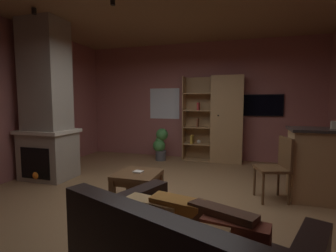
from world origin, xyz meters
The scene contains 13 objects.
floor centered at (0.00, 0.00, -0.01)m, with size 5.78×5.93×0.02m, color olive.
wall_back centered at (0.00, 2.99, 1.44)m, with size 5.90×0.06×2.88m, color #9E5B56.
window_pane_back centered at (-0.86, 2.96, 1.38)m, with size 0.80×0.01×0.79m, color white.
stone_fireplace centered at (-2.34, 0.46, 1.30)m, with size 0.95×0.75×2.88m.
bookshelf_cabinet centered at (0.66, 2.72, 1.00)m, with size 1.40×0.41×2.03m.
tissue_box centered at (2.34, 0.68, 1.10)m, with size 0.12×0.12×0.11m, color #BFB299.
coffee_table centered at (-0.27, -0.18, 0.35)m, with size 0.59×0.58×0.45m.
table_book_0 centered at (-0.26, -0.15, 0.46)m, with size 0.13×0.10×0.02m, color beige.
dining_chair centered at (1.60, 0.54, 0.53)m, with size 0.52×0.52×0.92m.
potted_floor_plant centered at (-0.80, 2.42, 0.42)m, with size 0.37×0.31×0.79m.
wall_mounted_tv centered at (1.54, 2.93, 1.35)m, with size 0.89×0.06×0.50m.
track_light_spot_0 centered at (-2.01, -0.06, 2.81)m, with size 0.07×0.07×0.09m, color black.
track_light_spot_1 centered at (-0.67, -0.04, 2.81)m, with size 0.07×0.07×0.09m, color black.
Camera 1 is at (1.10, -3.28, 1.42)m, focal length 26.72 mm.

